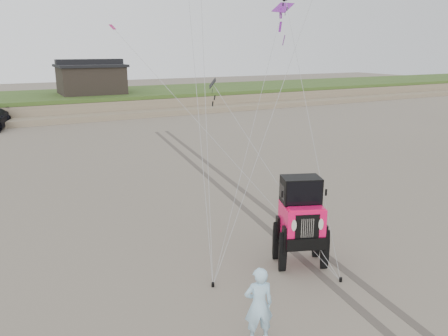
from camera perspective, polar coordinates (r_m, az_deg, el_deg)
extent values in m
plane|color=#6B6054|center=(12.31, 11.25, -14.49)|extent=(160.00, 160.00, 0.00)
cube|color=#7A6B54|center=(46.98, -19.40, 7.92)|extent=(160.00, 12.00, 1.40)
cube|color=#2D4719|center=(46.89, -19.49, 8.94)|extent=(160.00, 12.00, 0.35)
cube|color=#7A6B54|center=(40.68, -17.88, 6.38)|extent=(160.00, 3.50, 0.50)
cube|color=black|center=(46.14, -16.96, 10.90)|extent=(6.00, 5.00, 2.60)
cube|color=black|center=(46.06, -17.10, 12.67)|extent=(6.40, 5.40, 0.25)
cube|color=black|center=(46.05, -17.14, 13.13)|extent=(6.40, 1.20, 0.50)
imported|color=#99C7EC|center=(9.63, 4.55, -17.40)|extent=(0.72, 0.57, 1.72)
cube|color=black|center=(14.11, -1.51, 11.01)|extent=(0.38, 0.56, 0.33)
cube|color=#C91968|center=(18.49, -14.37, 17.41)|extent=(0.36, 0.42, 0.22)
cube|color=#6E1886|center=(21.62, 7.67, 20.07)|extent=(0.57, 1.05, 0.56)
cylinder|color=black|center=(11.89, -1.46, -14.99)|extent=(0.08, 0.08, 0.12)
cylinder|color=black|center=(12.51, 15.00, -13.91)|extent=(0.08, 0.08, 0.12)
cube|color=#4C443D|center=(19.26, -0.01, -3.00)|extent=(4.42, 29.74, 0.01)
cube|color=#4C443D|center=(19.62, 2.06, -2.66)|extent=(4.42, 29.74, 0.01)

